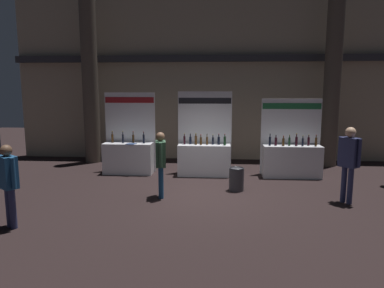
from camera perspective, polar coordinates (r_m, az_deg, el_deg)
The scene contains 9 objects.
ground_plane at distance 9.15m, azimuth 1.75°, elevation -8.09°, with size 29.01×29.01×0.00m, color black.
hall_colonnade at distance 13.37m, azimuth 2.74°, elevation 11.84°, with size 14.50×1.38×6.81m.
exhibitor_booth_0 at distance 11.44m, azimuth -10.11°, elevation -1.58°, with size 1.61×0.72×2.55m.
exhibitor_booth_1 at distance 11.02m, azimuth 1.97°, elevation -1.83°, with size 1.68×0.66×2.58m.
exhibitor_booth_2 at distance 11.22m, azimuth 15.66°, elevation -2.09°, with size 1.82×0.66×2.36m.
trash_bin at distance 9.47m, azimuth 7.14°, elevation -5.62°, with size 0.39×0.39×0.62m.
visitor_0 at distance 8.99m, azimuth 23.86°, elevation -2.00°, with size 0.45×0.46×1.80m.
visitor_1 at distance 8.71m, azimuth -5.06°, elevation -2.36°, with size 0.31×0.58×1.63m.
visitor_4 at distance 7.64m, azimuth -27.36°, elevation -5.03°, with size 0.45×0.40×1.63m.
Camera 1 is at (0.38, -8.74, 2.68)m, focal length 33.24 mm.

